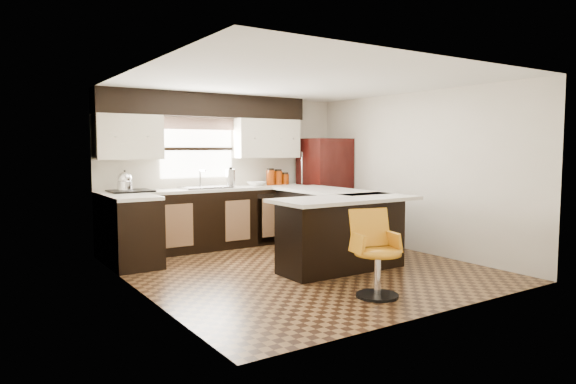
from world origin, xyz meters
TOP-DOWN VIEW (x-y plane):
  - floor at (0.00, 0.00)m, footprint 4.40×4.40m
  - ceiling at (0.00, 0.00)m, footprint 4.40×4.40m
  - wall_back at (0.00, 2.20)m, footprint 4.40×0.00m
  - wall_front at (0.00, -2.20)m, footprint 4.40×0.00m
  - wall_left at (-2.10, 0.00)m, footprint 0.00×4.40m
  - wall_right at (2.10, 0.00)m, footprint 0.00×4.40m
  - base_cab_back at (-0.45, 1.90)m, footprint 3.30×0.60m
  - base_cab_left at (-1.80, 1.25)m, footprint 0.60×0.70m
  - counter_back at (-0.45, 1.90)m, footprint 3.30×0.60m
  - counter_left at (-1.80, 1.25)m, footprint 0.60×0.70m
  - soffit at (-0.40, 2.03)m, footprint 3.40×0.35m
  - upper_cab_left at (-1.62, 2.03)m, footprint 0.94×0.35m
  - upper_cab_right at (0.68, 2.03)m, footprint 1.14×0.35m
  - window_pane at (-0.50, 2.18)m, footprint 1.20×0.02m
  - valance at (-0.50, 2.14)m, footprint 1.30×0.06m
  - sink at (-0.50, 1.88)m, footprint 0.75×0.45m
  - dishwasher at (0.55, 1.61)m, footprint 0.58×0.03m
  - cooktop at (-1.65, 1.88)m, footprint 0.58×0.50m
  - peninsula_long at (0.90, 0.62)m, footprint 0.60×1.95m
  - peninsula_return at (0.38, -0.35)m, footprint 1.65×0.60m
  - counter_pen_long at (0.95, 0.62)m, footprint 0.84×1.95m
  - counter_pen_return at (0.35, -0.44)m, footprint 1.89×0.84m
  - refrigerator at (1.71, 1.76)m, footprint 0.74×0.71m
  - bar_chair at (-0.07, -1.49)m, footprint 0.59×0.59m
  - kettle at (-1.72, 1.88)m, footprint 0.21×0.21m
  - percolator at (-0.06, 1.90)m, footprint 0.15×0.15m
  - mixing_bowl at (0.41, 1.90)m, footprint 0.33×0.33m
  - canister_large at (0.70, 1.92)m, footprint 0.14×0.14m
  - canister_med at (0.85, 1.92)m, footprint 0.14×0.14m
  - canister_small at (0.99, 1.92)m, footprint 0.12×0.12m

SIDE VIEW (x-z plane):
  - floor at x=0.00m, z-range 0.00..0.00m
  - dishwasher at x=0.55m, z-range 0.04..0.82m
  - base_cab_back at x=-0.45m, z-range 0.00..0.90m
  - base_cab_left at x=-1.80m, z-range 0.00..0.90m
  - peninsula_long at x=0.90m, z-range 0.00..0.90m
  - peninsula_return at x=0.38m, z-range 0.00..0.90m
  - bar_chair at x=-0.07m, z-range 0.00..0.92m
  - refrigerator at x=1.71m, z-range 0.00..1.73m
  - counter_back at x=-0.45m, z-range 0.90..0.94m
  - counter_left at x=-1.80m, z-range 0.90..0.94m
  - counter_pen_long at x=0.95m, z-range 0.90..0.94m
  - counter_pen_return at x=0.35m, z-range 0.90..0.94m
  - cooktop at x=-1.65m, z-range 0.94..0.97m
  - sink at x=-0.50m, z-range 0.95..0.98m
  - mixing_bowl at x=0.41m, z-range 0.95..1.01m
  - canister_small at x=0.99m, z-range 0.95..1.12m
  - canister_med at x=0.85m, z-range 0.95..1.17m
  - canister_large at x=0.70m, z-range 0.94..1.19m
  - percolator at x=-0.06m, z-range 0.95..1.23m
  - kettle at x=-1.72m, z-range 0.97..1.25m
  - wall_back at x=0.00m, z-range -1.00..3.40m
  - wall_front at x=0.00m, z-range -1.00..3.40m
  - wall_left at x=-2.10m, z-range -1.00..3.40m
  - wall_right at x=2.10m, z-range -1.00..3.40m
  - window_pane at x=-0.50m, z-range 1.10..2.00m
  - upper_cab_left at x=-1.62m, z-range 1.40..2.04m
  - upper_cab_right at x=0.68m, z-range 1.40..2.04m
  - valance at x=-0.50m, z-range 1.85..2.03m
  - soffit at x=-0.40m, z-range 2.04..2.40m
  - ceiling at x=0.00m, z-range 2.40..2.40m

